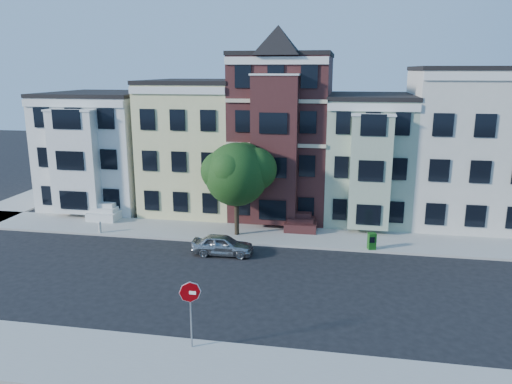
% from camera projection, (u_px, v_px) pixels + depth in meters
% --- Properties ---
extents(ground, '(120.00, 120.00, 0.00)m').
position_uv_depth(ground, '(247.00, 285.00, 26.35)').
color(ground, black).
extents(far_sidewalk, '(60.00, 4.00, 0.15)m').
position_uv_depth(far_sidewalk, '(270.00, 235.00, 33.98)').
color(far_sidewalk, '#9E9B93').
rests_on(far_sidewalk, ground).
extents(near_sidewalk, '(60.00, 4.00, 0.15)m').
position_uv_depth(near_sidewalk, '(206.00, 371.00, 18.69)').
color(near_sidewalk, '#9E9B93').
rests_on(near_sidewalk, ground).
extents(house_white, '(8.00, 9.00, 9.00)m').
position_uv_depth(house_white, '(105.00, 150.00, 41.73)').
color(house_white, silver).
rests_on(house_white, ground).
extents(house_yellow, '(7.00, 9.00, 10.00)m').
position_uv_depth(house_yellow, '(197.00, 147.00, 40.22)').
color(house_yellow, beige).
rests_on(house_yellow, ground).
extents(house_brown, '(7.00, 9.00, 12.00)m').
position_uv_depth(house_brown, '(283.00, 137.00, 38.78)').
color(house_brown, '#3F1B1A').
rests_on(house_brown, ground).
extents(house_green, '(6.00, 9.00, 9.00)m').
position_uv_depth(house_green, '(368.00, 158.00, 38.01)').
color(house_green, '#9CAF91').
rests_on(house_green, ground).
extents(house_cream, '(8.00, 9.00, 11.00)m').
position_uv_depth(house_cream, '(466.00, 148.00, 36.56)').
color(house_cream, beige).
rests_on(house_cream, ground).
extents(street_tree, '(8.01, 8.01, 7.76)m').
position_uv_depth(street_tree, '(236.00, 179.00, 33.05)').
color(street_tree, '#234B1A').
rests_on(street_tree, far_sidewalk).
extents(parked_car, '(3.80, 1.62, 1.28)m').
position_uv_depth(parked_car, '(223.00, 245.00, 30.49)').
color(parked_car, '#9DA0A3').
rests_on(parked_car, ground).
extents(newspaper_box, '(0.56, 0.53, 1.04)m').
position_uv_depth(newspaper_box, '(372.00, 241.00, 31.06)').
color(newspaper_box, '#195C17').
rests_on(newspaper_box, far_sidewalk).
extents(fire_hydrant, '(0.26, 0.26, 0.63)m').
position_uv_depth(fire_hydrant, '(100.00, 228.00, 34.27)').
color(fire_hydrant, beige).
rests_on(fire_hydrant, far_sidewalk).
extents(stop_sign, '(0.88, 0.13, 3.20)m').
position_uv_depth(stop_sign, '(191.00, 311.00, 19.81)').
color(stop_sign, '#BC0106').
rests_on(stop_sign, near_sidewalk).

